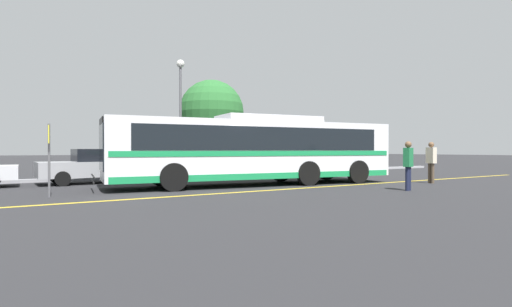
{
  "coord_description": "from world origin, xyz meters",
  "views": [
    {
      "loc": [
        -8.24,
        -14.08,
        1.46
      ],
      "look_at": [
        0.58,
        0.02,
        1.31
      ],
      "focal_mm": 28.0,
      "sensor_mm": 36.0,
      "label": 1
    }
  ],
  "objects_px": {
    "parked_car_2": "(217,164)",
    "street_lamp": "(181,96)",
    "tree_1": "(212,112)",
    "pedestrian_1": "(431,160)",
    "transit_bus": "(256,149)",
    "parked_car_1": "(95,166)",
    "bus_stop_sign": "(49,151)",
    "parked_car_3": "(295,163)",
    "pedestrian_0": "(408,162)"
  },
  "relations": [
    {
      "from": "parked_car_2",
      "to": "street_lamp",
      "type": "height_order",
      "value": "street_lamp"
    },
    {
      "from": "parked_car_2",
      "to": "tree_1",
      "type": "relative_size",
      "value": 0.73
    },
    {
      "from": "pedestrian_0",
      "to": "parked_car_3",
      "type": "bearing_deg",
      "value": 59.15
    },
    {
      "from": "parked_car_3",
      "to": "parked_car_1",
      "type": "bearing_deg",
      "value": -92.66
    },
    {
      "from": "street_lamp",
      "to": "tree_1",
      "type": "height_order",
      "value": "street_lamp"
    },
    {
      "from": "parked_car_1",
      "to": "bus_stop_sign",
      "type": "bearing_deg",
      "value": 153.85
    },
    {
      "from": "transit_bus",
      "to": "pedestrian_0",
      "type": "bearing_deg",
      "value": -138.33
    },
    {
      "from": "pedestrian_1",
      "to": "street_lamp",
      "type": "height_order",
      "value": "street_lamp"
    },
    {
      "from": "pedestrian_0",
      "to": "tree_1",
      "type": "bearing_deg",
      "value": 76.15
    },
    {
      "from": "parked_car_1",
      "to": "street_lamp",
      "type": "relative_size",
      "value": 0.7
    },
    {
      "from": "pedestrian_1",
      "to": "tree_1",
      "type": "height_order",
      "value": "tree_1"
    },
    {
      "from": "pedestrian_1",
      "to": "tree_1",
      "type": "relative_size",
      "value": 0.3
    },
    {
      "from": "transit_bus",
      "to": "parked_car_1",
      "type": "bearing_deg",
      "value": 58.39
    },
    {
      "from": "parked_car_3",
      "to": "tree_1",
      "type": "xyz_separation_m",
      "value": [
        -3.19,
        4.75,
        3.26
      ]
    },
    {
      "from": "pedestrian_0",
      "to": "transit_bus",
      "type": "bearing_deg",
      "value": 107.14
    },
    {
      "from": "pedestrian_0",
      "to": "street_lamp",
      "type": "distance_m",
      "value": 13.41
    },
    {
      "from": "parked_car_2",
      "to": "parked_car_3",
      "type": "distance_m",
      "value": 5.18
    },
    {
      "from": "bus_stop_sign",
      "to": "tree_1",
      "type": "xyz_separation_m",
      "value": [
        10.26,
        9.9,
        2.49
      ]
    },
    {
      "from": "transit_bus",
      "to": "parked_car_2",
      "type": "relative_size",
      "value": 2.86
    },
    {
      "from": "bus_stop_sign",
      "to": "tree_1",
      "type": "height_order",
      "value": "tree_1"
    },
    {
      "from": "parked_car_2",
      "to": "transit_bus",
      "type": "bearing_deg",
      "value": 178.13
    },
    {
      "from": "pedestrian_0",
      "to": "tree_1",
      "type": "distance_m",
      "value": 14.77
    },
    {
      "from": "bus_stop_sign",
      "to": "street_lamp",
      "type": "xyz_separation_m",
      "value": [
        7.32,
        7.83,
        3.08
      ]
    },
    {
      "from": "tree_1",
      "to": "parked_car_3",
      "type": "bearing_deg",
      "value": -56.11
    },
    {
      "from": "pedestrian_0",
      "to": "street_lamp",
      "type": "relative_size",
      "value": 0.27
    },
    {
      "from": "parked_car_3",
      "to": "street_lamp",
      "type": "height_order",
      "value": "street_lamp"
    },
    {
      "from": "parked_car_2",
      "to": "pedestrian_0",
      "type": "height_order",
      "value": "pedestrian_0"
    },
    {
      "from": "pedestrian_1",
      "to": "bus_stop_sign",
      "type": "bearing_deg",
      "value": 89.28
    },
    {
      "from": "transit_bus",
      "to": "bus_stop_sign",
      "type": "xyz_separation_m",
      "value": [
        -7.74,
        -0.35,
        -0.06
      ]
    },
    {
      "from": "parked_car_2",
      "to": "tree_1",
      "type": "xyz_separation_m",
      "value": [
        1.99,
        4.78,
        3.19
      ]
    },
    {
      "from": "transit_bus",
      "to": "pedestrian_1",
      "type": "xyz_separation_m",
      "value": [
        6.89,
        -3.4,
        -0.46
      ]
    },
    {
      "from": "pedestrian_1",
      "to": "street_lamp",
      "type": "bearing_deg",
      "value": 44.96
    },
    {
      "from": "parked_car_3",
      "to": "tree_1",
      "type": "distance_m",
      "value": 6.59
    },
    {
      "from": "pedestrian_0",
      "to": "pedestrian_1",
      "type": "bearing_deg",
      "value": 5.94
    },
    {
      "from": "pedestrian_1",
      "to": "tree_1",
      "type": "xyz_separation_m",
      "value": [
        -4.36,
        12.95,
        2.89
      ]
    },
    {
      "from": "parked_car_1",
      "to": "tree_1",
      "type": "bearing_deg",
      "value": -59.94
    },
    {
      "from": "parked_car_1",
      "to": "parked_car_2",
      "type": "relative_size",
      "value": 1.05
    },
    {
      "from": "bus_stop_sign",
      "to": "street_lamp",
      "type": "height_order",
      "value": "street_lamp"
    },
    {
      "from": "parked_car_3",
      "to": "street_lamp",
      "type": "relative_size",
      "value": 0.64
    },
    {
      "from": "transit_bus",
      "to": "pedestrian_0",
      "type": "xyz_separation_m",
      "value": [
        3.34,
        -4.91,
        -0.49
      ]
    },
    {
      "from": "transit_bus",
      "to": "parked_car_3",
      "type": "relative_size",
      "value": 2.96
    },
    {
      "from": "pedestrian_1",
      "to": "bus_stop_sign",
      "type": "distance_m",
      "value": 14.95
    },
    {
      "from": "bus_stop_sign",
      "to": "tree_1",
      "type": "distance_m",
      "value": 14.47
    },
    {
      "from": "tree_1",
      "to": "pedestrian_1",
      "type": "bearing_deg",
      "value": -71.38
    },
    {
      "from": "parked_car_1",
      "to": "street_lamp",
      "type": "height_order",
      "value": "street_lamp"
    },
    {
      "from": "transit_bus",
      "to": "parked_car_3",
      "type": "height_order",
      "value": "transit_bus"
    },
    {
      "from": "bus_stop_sign",
      "to": "parked_car_1",
      "type": "bearing_deg",
      "value": -16.77
    },
    {
      "from": "parked_car_3",
      "to": "street_lamp",
      "type": "bearing_deg",
      "value": -117.69
    },
    {
      "from": "parked_car_1",
      "to": "pedestrian_1",
      "type": "relative_size",
      "value": 2.54
    },
    {
      "from": "parked_car_2",
      "to": "street_lamp",
      "type": "distance_m",
      "value": 4.75
    }
  ]
}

